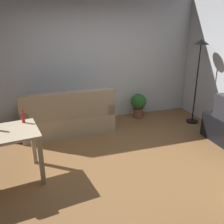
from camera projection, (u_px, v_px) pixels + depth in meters
ground_plane at (116, 168)px, 4.00m from camera, size 5.20×4.40×0.02m
wall_rear at (83, 60)px, 5.48m from camera, size 5.20×0.10×2.70m
couch at (68, 118)px, 5.16m from camera, size 1.80×0.84×0.92m
torchiere_lamp at (199, 59)px, 5.26m from camera, size 0.32×0.32×1.81m
potted_plant at (138, 104)px, 5.92m from camera, size 0.36×0.36×0.57m
bottle_red at (23, 117)px, 3.73m from camera, size 0.05×0.05×0.20m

